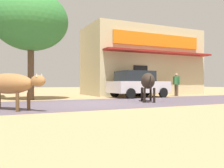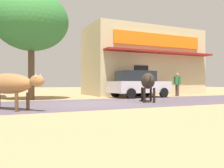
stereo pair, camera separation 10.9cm
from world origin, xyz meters
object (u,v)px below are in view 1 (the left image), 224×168
at_px(parked_hatchback_car, 138,84).
at_px(cow_far_dark, 148,81).
at_px(pedestrian_by_shop, 176,83).
at_px(cow_near_brown, 9,84).
at_px(roadside_tree, 31,21).

distance_m(parked_hatchback_car, cow_far_dark, 3.49).
relative_size(parked_hatchback_car, pedestrian_by_shop, 2.43).
height_order(cow_near_brown, cow_far_dark, cow_far_dark).
bearing_deg(cow_far_dark, pedestrian_by_shop, 36.05).
distance_m(cow_far_dark, pedestrian_by_shop, 5.71).
xyz_separation_m(parked_hatchback_car, pedestrian_by_shop, (3.22, 0.17, 0.07)).
bearing_deg(cow_near_brown, roadside_tree, 74.59).
xyz_separation_m(cow_far_dark, pedestrian_by_shop, (4.62, 3.36, -0.07)).
relative_size(roadside_tree, parked_hatchback_car, 1.51).
height_order(parked_hatchback_car, pedestrian_by_shop, parked_hatchback_car).
height_order(cow_far_dark, pedestrian_by_shop, pedestrian_by_shop).
bearing_deg(roadside_tree, cow_far_dark, -36.52).
height_order(roadside_tree, cow_near_brown, roadside_tree).
xyz_separation_m(parked_hatchback_car, cow_far_dark, (-1.40, -3.20, 0.14)).
bearing_deg(cow_far_dark, cow_near_brown, -169.99).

